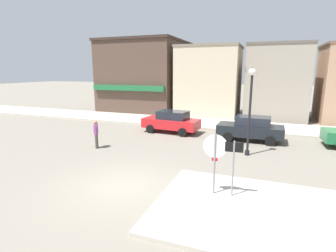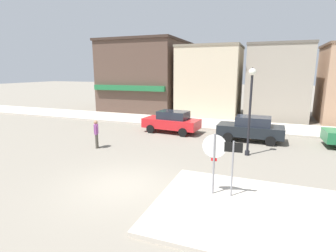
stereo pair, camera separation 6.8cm
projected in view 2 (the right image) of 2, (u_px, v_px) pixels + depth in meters
The scene contains 12 objects.
ground_plane at pixel (122, 186), 10.11m from camera, with size 160.00×160.00×0.00m, color gray.
sidewalk_corner at pixel (257, 212), 8.09m from camera, with size 6.40×4.80×0.15m, color beige.
kerb_far at pixel (201, 123), 21.79m from camera, with size 80.00×4.00×0.15m, color beige.
stop_sign at pixel (214, 156), 8.92m from camera, with size 0.82×0.09×2.30m.
one_way_sign at pixel (233, 163), 8.78m from camera, with size 0.60×0.08×2.10m.
lamp_post at pixel (251, 99), 13.21m from camera, with size 0.36×0.36×4.54m.
parked_car_nearest at pixel (172, 121), 18.74m from camera, with size 4.13×2.14×1.56m.
parked_car_second at pixel (251, 128), 16.51m from camera, with size 4.03×1.94×1.56m.
pedestrian_crossing_near at pixel (96, 133), 14.95m from camera, with size 0.37×0.52×1.61m.
building_corner_shop at pixel (149, 76), 29.74m from camera, with size 8.35×9.69×7.55m.
building_storefront_left_near at pixel (210, 82), 25.36m from camera, with size 5.76×5.25×6.65m.
building_storefront_left_mid at pixel (277, 82), 24.08m from camera, with size 5.35×5.53×6.70m.
Camera 2 is at (5.00, -8.16, 4.37)m, focal length 28.00 mm.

